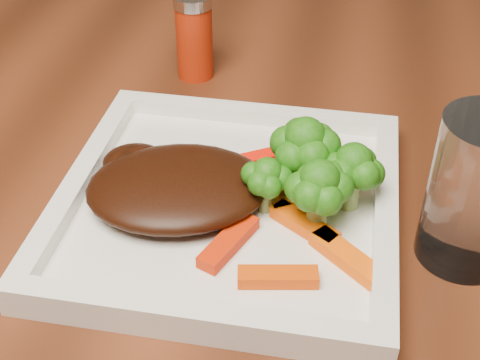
% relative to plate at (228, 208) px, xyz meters
% --- Properties ---
extents(plate, '(0.27, 0.27, 0.01)m').
position_rel_plate_xyz_m(plate, '(0.00, 0.00, 0.00)').
color(plate, white).
rests_on(plate, dining_table).
extents(steak, '(0.17, 0.15, 0.03)m').
position_rel_plate_xyz_m(steak, '(-0.04, -0.01, 0.02)').
color(steak, black).
rests_on(steak, plate).
extents(broccoli_0, '(0.07, 0.07, 0.07)m').
position_rel_plate_xyz_m(broccoli_0, '(0.06, 0.03, 0.04)').
color(broccoli_0, '#276711').
rests_on(broccoli_0, plate).
extents(broccoli_1, '(0.07, 0.07, 0.06)m').
position_rel_plate_xyz_m(broccoli_1, '(0.10, 0.01, 0.04)').
color(broccoli_1, '#245C0F').
rests_on(broccoli_1, plate).
extents(broccoli_2, '(0.07, 0.07, 0.06)m').
position_rel_plate_xyz_m(broccoli_2, '(0.07, -0.02, 0.04)').
color(broccoli_2, '#3B6F12').
rests_on(broccoli_2, plate).
extents(broccoli_3, '(0.05, 0.05, 0.06)m').
position_rel_plate_xyz_m(broccoli_3, '(0.03, -0.00, 0.04)').
color(broccoli_3, '#2B7313').
rests_on(broccoli_3, plate).
extents(carrot_0, '(0.06, 0.03, 0.01)m').
position_rel_plate_xyz_m(carrot_0, '(0.05, -0.08, 0.01)').
color(carrot_0, '#DF4203').
rests_on(carrot_0, plate).
extents(carrot_1, '(0.06, 0.05, 0.01)m').
position_rel_plate_xyz_m(carrot_1, '(0.10, -0.05, 0.01)').
color(carrot_1, '#FF5A04').
rests_on(carrot_1, plate).
extents(carrot_2, '(0.04, 0.06, 0.01)m').
position_rel_plate_xyz_m(carrot_2, '(0.01, -0.05, 0.01)').
color(carrot_2, red).
rests_on(carrot_2, plate).
extents(carrot_3, '(0.06, 0.02, 0.01)m').
position_rel_plate_xyz_m(carrot_3, '(0.10, 0.05, 0.01)').
color(carrot_3, '#FF6404').
rests_on(carrot_3, plate).
extents(carrot_4, '(0.05, 0.04, 0.01)m').
position_rel_plate_xyz_m(carrot_4, '(0.02, 0.06, 0.01)').
color(carrot_4, '#FF1404').
rests_on(carrot_4, plate).
extents(carrot_5, '(0.06, 0.05, 0.01)m').
position_rel_plate_xyz_m(carrot_5, '(0.06, -0.02, 0.01)').
color(carrot_5, '#F95504').
rests_on(carrot_5, plate).
extents(carrot_6, '(0.05, 0.04, 0.01)m').
position_rel_plate_xyz_m(carrot_6, '(0.06, 0.01, 0.01)').
color(carrot_6, '#FF6404').
rests_on(carrot_6, plate).
extents(spice_shaker, '(0.04, 0.04, 0.09)m').
position_rel_plate_xyz_m(spice_shaker, '(-0.08, 0.22, 0.04)').
color(spice_shaker, '#B32409').
rests_on(spice_shaker, dining_table).
extents(drinking_glass, '(0.08, 0.08, 0.12)m').
position_rel_plate_xyz_m(drinking_glass, '(0.18, -0.01, 0.05)').
color(drinking_glass, white).
rests_on(drinking_glass, dining_table).
extents(carrot_7, '(0.05, 0.02, 0.01)m').
position_rel_plate_xyz_m(carrot_7, '(0.05, 0.01, 0.01)').
color(carrot_7, red).
rests_on(carrot_7, plate).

